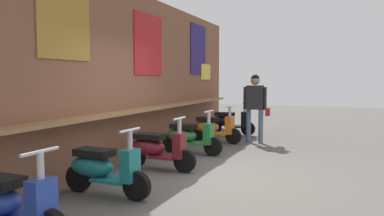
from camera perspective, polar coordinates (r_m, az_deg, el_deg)
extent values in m
plane|color=#56544F|center=(6.48, 2.90, -10.22)|extent=(35.00, 35.00, 0.00)
cube|color=brown|center=(7.19, -12.52, 4.80)|extent=(12.50, 0.25, 3.39)
cube|color=olive|center=(7.05, -10.39, -0.70)|extent=(11.25, 0.36, 0.05)
cube|color=olive|center=(6.13, -18.71, 12.81)|extent=(1.15, 0.02, 1.26)
cube|color=#B22328|center=(8.27, -6.56, 9.48)|extent=(1.21, 0.02, 1.30)
cube|color=navy|center=(10.95, 0.95, 8.81)|extent=(1.15, 0.02, 1.42)
cube|color=gold|center=(11.49, 2.08, 5.48)|extent=(0.78, 0.03, 0.46)
cube|color=#233D9E|center=(3.97, -21.82, -12.98)|extent=(0.28, 0.17, 0.44)
cylinder|color=#B7B7BC|center=(3.94, -21.87, -11.18)|extent=(0.07, 0.07, 0.70)
cylinder|color=#B7B7BC|center=(3.86, -22.02, -6.16)|extent=(0.46, 0.05, 0.04)
ellipsoid|color=#197075|center=(5.60, -14.89, -8.48)|extent=(0.41, 0.72, 0.30)
cube|color=black|center=(5.53, -14.53, -6.52)|extent=(0.33, 0.56, 0.10)
cube|color=#197075|center=(5.43, -11.97, -10.48)|extent=(0.40, 0.52, 0.04)
cube|color=#197075|center=(5.21, -9.33, -8.59)|extent=(0.29, 0.17, 0.44)
cylinder|color=#B7B7BC|center=(5.18, -9.35, -7.19)|extent=(0.07, 0.07, 0.70)
cylinder|color=#B7B7BC|center=(5.12, -9.40, -3.35)|extent=(0.46, 0.06, 0.04)
cylinder|color=black|center=(5.22, -8.36, -11.60)|extent=(0.12, 0.40, 0.40)
cylinder|color=black|center=(5.81, -16.78, -10.09)|extent=(0.12, 0.40, 0.40)
ellipsoid|color=maroon|center=(6.93, -6.82, -5.89)|extent=(0.39, 0.70, 0.30)
cube|color=black|center=(6.87, -6.47, -4.28)|extent=(0.30, 0.55, 0.10)
cube|color=maroon|center=(6.80, -4.22, -7.36)|extent=(0.38, 0.50, 0.04)
cube|color=maroon|center=(6.63, -1.90, -5.72)|extent=(0.28, 0.16, 0.44)
cylinder|color=#B7B7BC|center=(6.61, -1.90, -4.61)|extent=(0.07, 0.07, 0.70)
cylinder|color=#B7B7BC|center=(6.56, -1.91, -1.59)|extent=(0.46, 0.04, 0.04)
cylinder|color=black|center=(6.64, -1.10, -8.07)|extent=(0.10, 0.40, 0.40)
cylinder|color=black|center=(7.09, -8.58, -7.31)|extent=(0.10, 0.40, 0.40)
ellipsoid|color=#237533|center=(8.31, -1.60, -4.13)|extent=(0.42, 0.72, 0.30)
cube|color=black|center=(8.26, -1.30, -2.79)|extent=(0.33, 0.57, 0.10)
cube|color=#237533|center=(8.19, 0.59, -5.33)|extent=(0.41, 0.52, 0.04)
cube|color=#237533|center=(8.03, 2.55, -3.93)|extent=(0.29, 0.17, 0.44)
cylinder|color=#B7B7BC|center=(8.01, 2.55, -3.01)|extent=(0.07, 0.07, 0.70)
cylinder|color=#B7B7BC|center=(7.98, 2.56, -0.52)|extent=(0.46, 0.06, 0.04)
cylinder|color=black|center=(8.04, 3.20, -5.88)|extent=(0.12, 0.40, 0.40)
cylinder|color=black|center=(8.46, -3.12, -5.36)|extent=(0.12, 0.40, 0.40)
ellipsoid|color=orange|center=(9.78, 2.15, -2.84)|extent=(0.43, 0.73, 0.30)
cube|color=black|center=(9.73, 2.43, -1.69)|extent=(0.34, 0.57, 0.10)
cube|color=orange|center=(9.66, 4.05, -3.84)|extent=(0.42, 0.53, 0.04)
cube|color=orange|center=(9.52, 5.73, -2.63)|extent=(0.29, 0.18, 0.44)
cylinder|color=#B7B7BC|center=(9.51, 5.73, -1.86)|extent=(0.07, 0.07, 0.70)
cylinder|color=#B7B7BC|center=(9.48, 5.75, 0.25)|extent=(0.46, 0.07, 0.04)
cylinder|color=black|center=(9.52, 6.28, -4.28)|extent=(0.13, 0.41, 0.40)
cylinder|color=black|center=(9.91, 0.83, -3.91)|extent=(0.13, 0.41, 0.40)
ellipsoid|color=black|center=(11.15, 4.71, -1.96)|extent=(0.40, 0.71, 0.30)
cube|color=black|center=(11.12, 4.97, -0.94)|extent=(0.31, 0.56, 0.10)
cube|color=black|center=(11.08, 6.45, -2.79)|extent=(0.39, 0.51, 0.04)
cube|color=black|center=(10.98, 7.98, -1.71)|extent=(0.28, 0.17, 0.44)
cylinder|color=#B7B7BC|center=(10.97, 7.98, -1.04)|extent=(0.07, 0.07, 0.70)
cylinder|color=#B7B7BC|center=(10.94, 8.00, 0.79)|extent=(0.46, 0.05, 0.04)
cylinder|color=black|center=(10.99, 8.47, -3.13)|extent=(0.11, 0.40, 0.40)
cylinder|color=black|center=(11.25, 3.48, -2.92)|extent=(0.11, 0.40, 0.40)
cylinder|color=slate|center=(9.84, 8.55, -2.66)|extent=(0.12, 0.12, 0.86)
cylinder|color=slate|center=(9.71, 10.36, -2.78)|extent=(0.12, 0.12, 0.86)
cube|color=#232328|center=(9.71, 9.50, 1.59)|extent=(0.23, 0.44, 0.61)
sphere|color=#A37556|center=(9.70, 9.53, 4.15)|extent=(0.23, 0.23, 0.23)
sphere|color=black|center=(9.70, 9.54, 4.39)|extent=(0.21, 0.21, 0.21)
cylinder|color=#232328|center=(9.75, 8.01, 1.49)|extent=(0.08, 0.08, 0.57)
cylinder|color=#232328|center=(9.67, 11.00, 1.43)|extent=(0.08, 0.08, 0.57)
cube|color=maroon|center=(9.71, 11.39, -0.56)|extent=(0.27, 0.12, 0.20)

